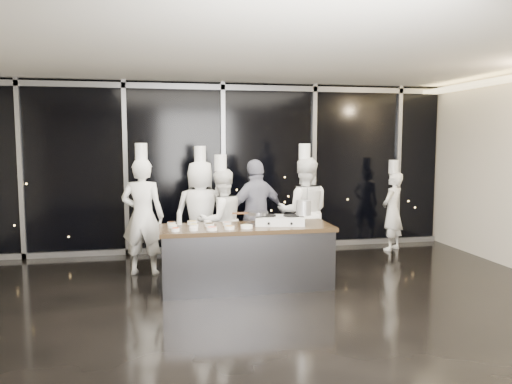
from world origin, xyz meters
TOP-DOWN VIEW (x-y plane):
  - ground at (0.00, 0.00)m, footprint 9.00×9.00m
  - room_shell at (0.18, 0.00)m, footprint 9.02×7.02m
  - window_wall at (0.00, 3.43)m, footprint 8.90×0.11m
  - demo_counter at (0.00, 0.90)m, footprint 2.46×0.86m
  - stove at (0.49, 0.92)m, footprint 0.77×0.56m
  - frying_pan at (0.17, 0.98)m, footprint 0.55×0.36m
  - stock_pot at (0.83, 0.84)m, footprint 0.25×0.25m
  - prep_bowls at (-0.59, 0.88)m, footprint 1.16×0.69m
  - squeeze_bottle at (-0.94, 1.18)m, footprint 0.07×0.07m
  - chef_far_left at (-1.48, 1.93)m, footprint 0.76×0.59m
  - chef_left at (-0.54, 2.18)m, footprint 0.92×0.64m
  - chef_center at (-0.25, 1.80)m, footprint 0.99×0.89m
  - guest at (0.36, 1.98)m, footprint 1.15×0.79m
  - chef_right at (1.16, 1.92)m, footprint 1.00×0.85m
  - chef_side at (3.19, 2.78)m, footprint 0.66×0.62m

SIDE VIEW (x-z plane):
  - ground at x=0.00m, z-range 0.00..0.00m
  - demo_counter at x=0.00m, z-range 0.00..0.90m
  - chef_side at x=3.19m, z-range -0.09..1.65m
  - chef_center at x=-0.25m, z-range -0.10..1.79m
  - guest at x=0.36m, z-range 0.00..1.81m
  - chef_left at x=-0.54m, z-range -0.10..1.92m
  - chef_right at x=1.16m, z-range -0.11..1.95m
  - prep_bowls at x=-0.59m, z-range 0.90..0.95m
  - chef_far_left at x=-1.48m, z-range -0.10..1.98m
  - stove at x=0.49m, z-range 0.89..1.03m
  - squeeze_bottle at x=-0.94m, z-range 0.89..1.14m
  - frying_pan at x=0.17m, z-range 1.04..1.09m
  - stock_pot at x=0.83m, z-range 1.04..1.25m
  - window_wall at x=0.00m, z-range 0.00..3.20m
  - room_shell at x=0.18m, z-range 0.64..3.85m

